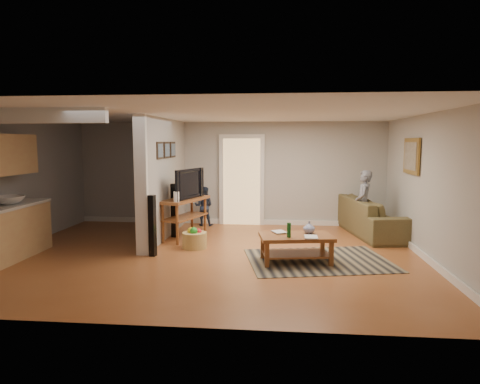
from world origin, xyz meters
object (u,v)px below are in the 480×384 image
object	(u,v)px
sofa	(373,233)
speaker_left	(152,226)
speaker_right	(174,210)
child	(362,237)
coffee_table	(297,241)
tv_console	(185,202)
toy_basket	(195,239)
toddler	(204,225)

from	to	relation	value
sofa	speaker_left	xyz separation A→B (m)	(-4.30, -2.36, 0.55)
sofa	speaker_left	size ratio (longest dim) A/B	2.47
speaker_right	child	world-z (taller)	speaker_right
coffee_table	speaker_left	bearing A→B (deg)	176.59
speaker_left	tv_console	bearing A→B (deg)	91.49
coffee_table	speaker_right	bearing A→B (deg)	145.97
speaker_left	sofa	bearing A→B (deg)	40.37
sofa	toy_basket	size ratio (longest dim) A/B	5.75
sofa	speaker_right	xyz separation A→B (m)	(-4.30, -0.80, 0.57)
speaker_right	speaker_left	bearing A→B (deg)	-82.93
coffee_table	child	xyz separation A→B (m)	(1.47, 2.10, -0.36)
speaker_right	child	xyz separation A→B (m)	(4.00, 0.39, -0.57)
tv_console	toy_basket	distance (m)	1.09
coffee_table	speaker_left	distance (m)	2.54
tv_console	child	distance (m)	3.85
speaker_left	toy_basket	bearing A→B (deg)	56.75
sofa	tv_console	distance (m)	4.21
speaker_left	speaker_right	bearing A→B (deg)	101.65
speaker_left	toy_basket	xyz separation A→B (m)	(0.62, 0.63, -0.37)
coffee_table	speaker_right	distance (m)	3.06
speaker_left	child	xyz separation A→B (m)	(4.00, 1.95, -0.55)
sofa	toddler	size ratio (longest dim) A/B	2.85
speaker_left	toddler	bearing A→B (deg)	93.68
tv_console	speaker_left	distance (m)	1.50
tv_console	toy_basket	size ratio (longest dim) A/B	3.05
sofa	speaker_left	distance (m)	4.93
coffee_table	toy_basket	bearing A→B (deg)	157.81
speaker_left	child	distance (m)	4.48
speaker_right	toddler	world-z (taller)	speaker_right
sofa	tv_console	size ratio (longest dim) A/B	1.89
tv_console	coffee_table	bearing A→B (deg)	-17.49
tv_console	toy_basket	bearing A→B (deg)	-48.61
coffee_table	speaker_left	xyz separation A→B (m)	(-2.53, 0.15, 0.18)
toddler	speaker_left	bearing A→B (deg)	83.27
sofa	speaker_left	bearing A→B (deg)	109.23
coffee_table	child	world-z (taller)	child
speaker_right	toddler	size ratio (longest dim) A/B	1.21
speaker_right	sofa	bearing A→B (deg)	17.61
sofa	tv_console	bearing A→B (deg)	93.02
child	speaker_left	bearing A→B (deg)	-52.12
tv_console	speaker_right	bearing A→B (deg)	177.72
tv_console	speaker_left	world-z (taller)	tv_console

